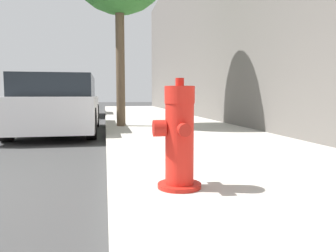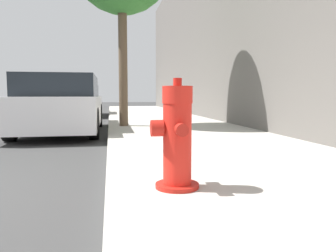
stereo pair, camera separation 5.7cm
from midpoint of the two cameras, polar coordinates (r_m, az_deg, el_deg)
sidewalk_slab at (r=3.42m, az=17.66°, el=-8.87°), size 3.24×40.00×0.14m
fire_hydrant at (r=2.66m, az=1.28°, el=-2.17°), size 0.40×0.40×0.89m
parked_car_near at (r=8.10m, az=-18.73°, el=3.42°), size 1.80×4.25×1.34m
parked_car_mid at (r=14.53m, az=-15.92°, el=4.22°), size 1.72×4.04×1.34m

